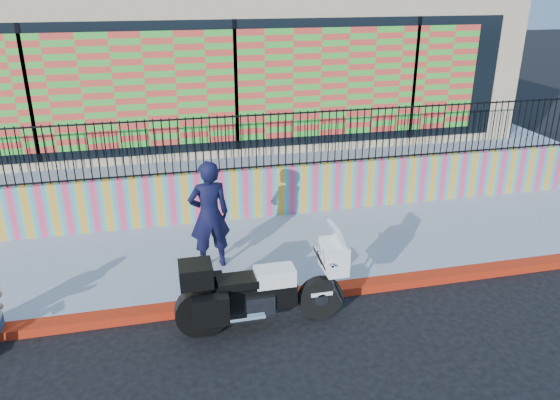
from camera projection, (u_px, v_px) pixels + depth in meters
name	position (u px, v px, depth m)	size (l,w,h in m)	color
ground	(279.00, 301.00, 9.18)	(90.00, 90.00, 0.00)	black
red_curb	(279.00, 297.00, 9.15)	(16.00, 0.30, 0.15)	#A1260B
sidewalk	(260.00, 252.00, 10.64)	(16.00, 3.00, 0.15)	#8F97AC
mural_wall	(245.00, 193.00, 11.84)	(16.00, 0.20, 1.10)	#E83D6A
metal_fence	(244.00, 142.00, 11.41)	(15.80, 0.04, 1.20)	black
elevated_platform	(217.00, 136.00, 16.47)	(16.00, 10.00, 1.25)	#8F97AC
storefront_building	(213.00, 47.00, 15.29)	(14.00, 8.06, 4.00)	tan
police_motorcycle	(259.00, 288.00, 8.27)	(2.58, 0.85, 1.61)	black
police_officer	(209.00, 215.00, 9.63)	(0.73, 0.48, 2.01)	black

